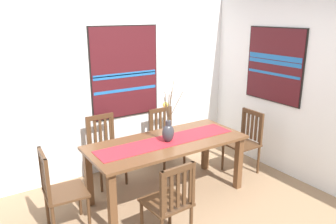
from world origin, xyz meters
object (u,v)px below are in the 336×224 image
chair_4 (245,140)px  painting_on_side_wall (274,65)px  dining_table (167,149)px  chair_1 (59,190)px  chair_3 (170,201)px  painting_on_back_wall (125,72)px  centerpiece_vase (168,130)px  chair_2 (105,148)px  chair_0 (165,136)px

chair_4 → painting_on_side_wall: painting_on_side_wall is taller
dining_table → chair_1: chair_1 is taller
chair_3 → painting_on_back_wall: bearing=76.1°
dining_table → painting_on_back_wall: (-0.01, 1.09, 0.79)m
painting_on_side_wall → painting_on_back_wall: bearing=146.8°
chair_3 → chair_1: bearing=136.6°
centerpiece_vase → painting_on_back_wall: (-0.01, 1.12, 0.54)m
chair_2 → painting_on_side_wall: 2.63m
chair_1 → dining_table: bearing=-1.2°
chair_4 → painting_on_side_wall: bearing=-6.9°
centerpiece_vase → painting_on_side_wall: size_ratio=0.69×
centerpiece_vase → chair_2: centerpiece_vase is taller
dining_table → chair_2: (-0.49, 0.79, -0.16)m
chair_2 → chair_4: chair_2 is taller
chair_2 → painting_on_back_wall: (0.48, 0.30, 0.95)m
dining_table → chair_0: chair_0 is taller
chair_4 → painting_on_side_wall: size_ratio=0.86×
chair_4 → painting_on_back_wall: size_ratio=0.69×
centerpiece_vase → chair_0: size_ratio=0.82×
chair_1 → painting_on_back_wall: size_ratio=0.71×
dining_table → chair_0: bearing=58.9°
centerpiece_vase → painting_on_side_wall: bearing=-1.4°
chair_3 → painting_on_side_wall: 2.57m
centerpiece_vase → chair_2: bearing=120.7°
chair_0 → chair_1: bearing=-157.6°
centerpiece_vase → dining_table: bearing=83.5°
chair_1 → chair_3: size_ratio=1.03×
chair_3 → painting_on_back_wall: (0.46, 1.87, 0.96)m
chair_0 → chair_2: bearing=178.3°
painting_on_back_wall → centerpiece_vase: bearing=-89.7°
chair_2 → painting_on_side_wall: size_ratio=0.88×
chair_1 → chair_2: 1.13m
chair_3 → chair_4: bearing=22.9°
painting_on_back_wall → painting_on_side_wall: bearing=-33.2°
centerpiece_vase → chair_1: centerpiece_vase is taller
chair_0 → painting_on_back_wall: painting_on_back_wall is taller
chair_0 → chair_1: 1.93m
painting_on_back_wall → dining_table: bearing=-89.6°
chair_1 → chair_4: size_ratio=1.02×
chair_4 → chair_2: bearing=156.0°
chair_4 → painting_on_side_wall: 1.15m
dining_table → chair_4: size_ratio=2.16×
chair_4 → painting_on_back_wall: painting_on_back_wall is taller
dining_table → chair_1: size_ratio=2.12×
chair_2 → painting_on_side_wall: (2.25, -0.86, 1.05)m
painting_on_back_wall → painting_on_side_wall: (1.77, -1.16, 0.10)m
chair_3 → dining_table: bearing=58.7°
chair_3 → painting_on_side_wall: painting_on_side_wall is taller
chair_4 → chair_1: bearing=179.0°
centerpiece_vase → painting_on_back_wall: painting_on_back_wall is taller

